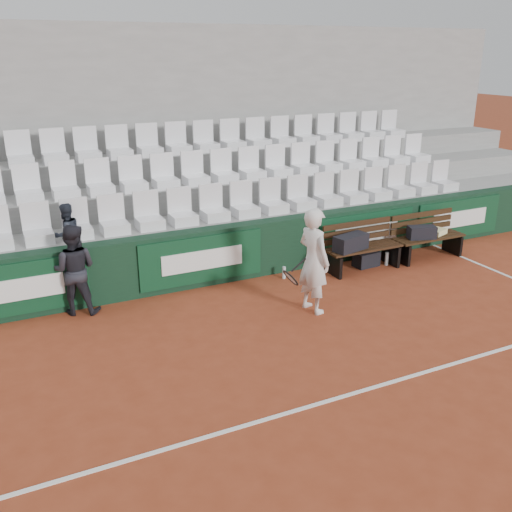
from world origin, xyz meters
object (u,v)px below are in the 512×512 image
Objects in this scene: water_bottle_far at (387,259)px; ball_kid at (74,269)px; bench_left at (363,258)px; spectator_c at (64,208)px; sports_bag_ground at (366,259)px; water_bottle_near at (284,273)px; bench_right at (428,247)px; sports_bag_right at (422,232)px; sports_bag_left at (351,242)px; tennis_player at (314,261)px.

water_bottle_far is 0.18× the size of ball_kid.
bench_left is 5.36m from spectator_c.
sports_bag_ground is 2.11× the size of water_bottle_near.
ball_kid is at bearing 176.17° from bench_right.
bench_right is at bearing -1.10° from bench_left.
spectator_c reaches higher than sports_bag_right.
spectator_c is (-4.75, 1.19, 0.92)m from sports_bag_left.
bench_right is 0.42m from sports_bag_right.
water_bottle_near is at bearing 174.86° from bench_right.
bench_left is 0.56m from water_bottle_far.
sports_bag_right is (-0.23, -0.04, 0.35)m from bench_right.
sports_bag_left reaches higher than bench_left.
ball_kid is at bearing 155.34° from tennis_player.
sports_bag_right is 1.23m from sports_bag_ground.
sports_bag_ground is 1.82× the size of water_bottle_far.
tennis_player is 3.68m from ball_kid.
sports_bag_left is (-1.86, -0.01, 0.37)m from bench_right.
tennis_player is at bearing -154.60° from water_bottle_far.
sports_bag_right is 2.89m from water_bottle_near.
bench_right is at bearing 10.76° from sports_bag_right.
water_bottle_near is at bearing 166.53° from sports_bag_left.
bench_right is 0.90× the size of tennis_player.
sports_bag_ground is 1.71m from water_bottle_near.
ball_kid is (-6.42, 0.49, 0.14)m from sports_bag_right.
sports_bag_right is at bearing -1.03° from sports_bag_left.
ball_kid is (-3.58, 0.17, 0.61)m from water_bottle_near.
ball_kid reaches higher than bench_left.
sports_bag_right reaches higher than water_bottle_near.
sports_bag_right is 6.56m from spectator_c.
water_bottle_far is at bearing 179.09° from bench_right.
sports_bag_ground is at bearing 161.18° from water_bottle_far.
ball_kid reaches higher than sports_bag_ground.
sports_bag_left is at bearing -161.98° from sports_bag_ground.
tennis_player is (-3.07, -1.05, 0.26)m from sports_bag_right.
water_bottle_near is 3.63m from ball_kid.
sports_bag_right reaches higher than water_bottle_far.
ball_kid is (-5.28, 0.30, 0.57)m from sports_bag_ground.
spectator_c is at bearing -70.39° from ball_kid.
bench_left is 1.00× the size of bench_right.
sports_bag_left is 0.69m from sports_bag_ground.
spectator_c reaches higher than sports_bag_left.
sports_bag_right is 2.05× the size of water_bottle_far.
ball_kid is at bearing 175.65° from sports_bag_right.
tennis_player is at bearing 120.67° from spectator_c.
sports_bag_left is 1.82m from tennis_player.
tennis_player reaches higher than bench_right.
sports_bag_right reaches higher than bench_right.
water_bottle_far is at bearing 143.47° from spectator_c.
bench_right is at bearing -0.91° from water_bottle_far.
bench_right is 2.23× the size of sports_bag_left.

